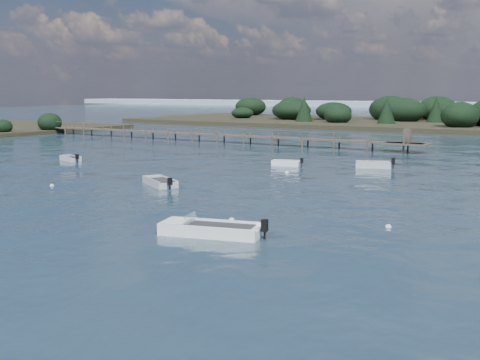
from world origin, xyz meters
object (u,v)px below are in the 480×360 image
Objects in this scene: tender_far_white at (286,164)px; tender_far_grey at (70,159)px; tender_far_grey_b at (373,166)px; jetty at (221,135)px; dinghy_mid_grey at (160,183)px; dinghy_mid_white_a at (211,232)px.

tender_far_white is 0.95× the size of tender_far_grey.
jetty is (-27.29, 15.39, 0.81)m from tender_far_grey_b.
dinghy_mid_grey is at bearing -62.83° from jetty.
jetty is at bearing 88.74° from tender_far_grey.
dinghy_mid_white_a reaches higher than dinghy_mid_grey.
dinghy_mid_grey is 1.16× the size of tender_far_grey_b.
dinghy_mid_grey is at bearing -22.73° from tender_far_grey.
jetty reaches higher than dinghy_mid_grey.
jetty reaches higher than tender_far_white.
dinghy_mid_white_a reaches higher than tender_far_white.
tender_far_white is at bearing -42.59° from jetty.
dinghy_mid_white_a is at bearing -41.48° from dinghy_mid_grey.
dinghy_mid_white_a reaches higher than tender_far_grey_b.
dinghy_mid_white_a is 0.08× the size of jetty.
jetty is (-29.54, 44.56, 0.82)m from dinghy_mid_white_a.
jetty is at bearing 150.58° from tender_far_grey_b.
tender_far_white is at bearing 81.21° from dinghy_mid_grey.
dinghy_mid_grey is 16.29m from dinghy_mid_white_a.
tender_far_grey_b is at bearing 61.55° from dinghy_mid_grey.
dinghy_mid_grey is 19.42m from tender_far_grey.
dinghy_mid_grey is 0.06× the size of jetty.
dinghy_mid_white_a is at bearing -56.46° from jetty.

